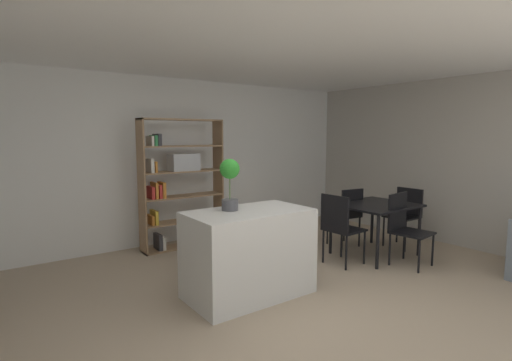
# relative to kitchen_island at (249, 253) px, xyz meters

# --- Properties ---
(ground_plane) EXTENTS (9.65, 9.65, 0.00)m
(ground_plane) POSITION_rel_kitchen_island_xyz_m (0.28, -0.52, -0.47)
(ground_plane) COLOR tan
(ceiling_slab) EXTENTS (7.01, 6.09, 0.06)m
(ceiling_slab) POSITION_rel_kitchen_island_xyz_m (0.28, -0.52, 2.19)
(ceiling_slab) COLOR white
(ceiling_slab) RESTS_ON ground_plane
(back_partition) EXTENTS (7.01, 0.06, 2.62)m
(back_partition) POSITION_rel_kitchen_island_xyz_m (0.28, 2.50, 0.85)
(back_partition) COLOR white
(back_partition) RESTS_ON ground_plane
(right_partition_gray) EXTENTS (0.06, 6.09, 2.62)m
(right_partition_gray) POSITION_rel_kitchen_island_xyz_m (3.75, -0.52, 0.85)
(right_partition_gray) COLOR #B2ADA3
(right_partition_gray) RESTS_ON ground_plane
(kitchen_island) EXTENTS (1.32, 0.75, 0.93)m
(kitchen_island) POSITION_rel_kitchen_island_xyz_m (0.00, 0.00, 0.00)
(kitchen_island) COLOR silver
(kitchen_island) RESTS_ON ground_plane
(potted_plant_on_island) EXTENTS (0.21, 0.21, 0.55)m
(potted_plant_on_island) POSITION_rel_kitchen_island_xyz_m (-0.15, 0.13, 0.80)
(potted_plant_on_island) COLOR #4C4C51
(potted_plant_on_island) RESTS_ON kitchen_island
(open_bookshelf) EXTENTS (1.29, 0.31, 1.97)m
(open_bookshelf) POSITION_rel_kitchen_island_xyz_m (0.14, 2.11, 0.58)
(open_bookshelf) COLOR #997551
(open_bookshelf) RESTS_ON ground_plane
(dining_table) EXTENTS (1.07, 0.94, 0.75)m
(dining_table) POSITION_rel_kitchen_island_xyz_m (2.29, 0.10, 0.21)
(dining_table) COLOR black
(dining_table) RESTS_ON ground_plane
(dining_chair_near) EXTENTS (0.51, 0.51, 0.95)m
(dining_chair_near) POSITION_rel_kitchen_island_xyz_m (2.27, -0.38, 0.09)
(dining_chair_near) COLOR black
(dining_chair_near) RESTS_ON ground_plane
(dining_chair_far) EXTENTS (0.46, 0.46, 0.92)m
(dining_chair_far) POSITION_rel_kitchen_island_xyz_m (2.27, 0.60, 0.09)
(dining_chair_far) COLOR black
(dining_chair_far) RESTS_ON ground_plane
(dining_chair_island_side) EXTENTS (0.47, 0.47, 0.95)m
(dining_chair_island_side) POSITION_rel_kitchen_island_xyz_m (1.53, 0.09, 0.10)
(dining_chair_island_side) COLOR black
(dining_chair_island_side) RESTS_ON ground_plane
(dining_chair_window_side) EXTENTS (0.43, 0.44, 0.91)m
(dining_chair_window_side) POSITION_rel_kitchen_island_xyz_m (3.04, 0.10, 0.08)
(dining_chair_window_side) COLOR black
(dining_chair_window_side) RESTS_ON ground_plane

